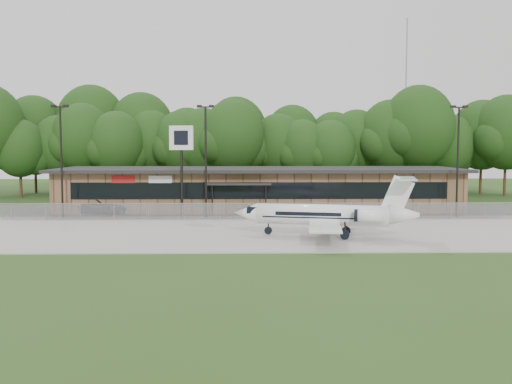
{
  "coord_description": "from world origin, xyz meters",
  "views": [
    {
      "loc": [
        -1.52,
        -35.2,
        6.5
      ],
      "look_at": [
        -0.54,
        12.0,
        2.73
      ],
      "focal_mm": 40.0,
      "sensor_mm": 36.0,
      "label": 1
    }
  ],
  "objects_px": {
    "pole_sign": "(181,147)",
    "business_jet": "(329,216)",
    "suv": "(100,206)",
    "terminal": "(259,188)"
  },
  "relations": [
    {
      "from": "pole_sign",
      "to": "suv",
      "type": "bearing_deg",
      "value": 168.0
    },
    {
      "from": "suv",
      "to": "pole_sign",
      "type": "distance_m",
      "value": 10.34
    },
    {
      "from": "business_jet",
      "to": "pole_sign",
      "type": "xyz_separation_m",
      "value": [
        -11.72,
        11.9,
        4.82
      ]
    },
    {
      "from": "terminal",
      "to": "pole_sign",
      "type": "bearing_deg",
      "value": -135.31
    },
    {
      "from": "terminal",
      "to": "suv",
      "type": "height_order",
      "value": "terminal"
    },
    {
      "from": "business_jet",
      "to": "suv",
      "type": "bearing_deg",
      "value": 156.41
    },
    {
      "from": "business_jet",
      "to": "suv",
      "type": "relative_size",
      "value": 2.36
    },
    {
      "from": "suv",
      "to": "pole_sign",
      "type": "relative_size",
      "value": 0.67
    },
    {
      "from": "pole_sign",
      "to": "business_jet",
      "type": "bearing_deg",
      "value": -38.09
    },
    {
      "from": "terminal",
      "to": "business_jet",
      "type": "xyz_separation_m",
      "value": [
        4.5,
        -19.04,
        -0.58
      ]
    }
  ]
}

